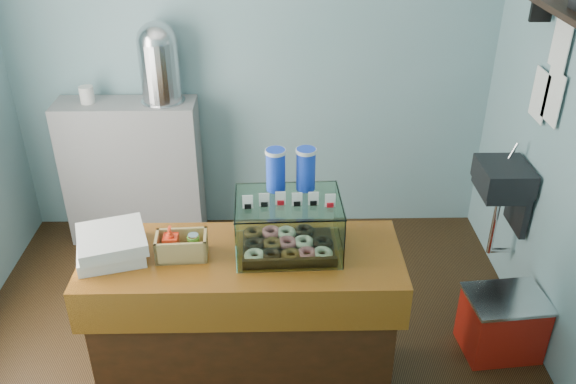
{
  "coord_description": "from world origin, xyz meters",
  "views": [
    {
      "loc": [
        0.18,
        -2.74,
        2.68
      ],
      "look_at": [
        0.23,
        -0.15,
        1.2
      ],
      "focal_mm": 38.0,
      "sensor_mm": 36.0,
      "label": 1
    }
  ],
  "objects_px": {
    "red_cooler": "(502,323)",
    "coffee_urn": "(159,61)",
    "counter": "(245,322)",
    "display_case": "(288,219)"
  },
  "relations": [
    {
      "from": "counter",
      "to": "display_case",
      "type": "xyz_separation_m",
      "value": [
        0.23,
        0.07,
        0.61
      ]
    },
    {
      "from": "display_case",
      "to": "red_cooler",
      "type": "distance_m",
      "value": 1.55
    },
    {
      "from": "display_case",
      "to": "red_cooler",
      "type": "xyz_separation_m",
      "value": [
        1.28,
        0.18,
        -0.86
      ]
    },
    {
      "from": "red_cooler",
      "to": "counter",
      "type": "bearing_deg",
      "value": -176.43
    },
    {
      "from": "red_cooler",
      "to": "coffee_urn",
      "type": "bearing_deg",
      "value": 142.02
    },
    {
      "from": "counter",
      "to": "display_case",
      "type": "height_order",
      "value": "display_case"
    },
    {
      "from": "counter",
      "to": "red_cooler",
      "type": "xyz_separation_m",
      "value": [
        1.51,
        0.25,
        -0.26
      ]
    },
    {
      "from": "display_case",
      "to": "red_cooler",
      "type": "height_order",
      "value": "display_case"
    },
    {
      "from": "display_case",
      "to": "red_cooler",
      "type": "relative_size",
      "value": 1.1
    },
    {
      "from": "counter",
      "to": "red_cooler",
      "type": "distance_m",
      "value": 1.55
    }
  ]
}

